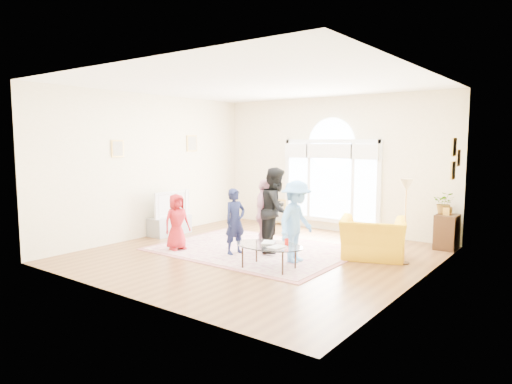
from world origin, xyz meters
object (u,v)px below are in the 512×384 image
Objects in this scene: area_rug at (254,249)px; television at (169,204)px; tv_console at (170,225)px; coffee_table at (269,246)px; armchair at (373,238)px.

area_rug is 3.46× the size of television.
coffee_table is (3.51, -0.98, 0.19)m from tv_console.
television is (-2.47, 0.03, 0.71)m from area_rug.
coffee_table is at bearing -42.73° from area_rug.
armchair is at bearing 9.37° from television.
armchair reaches higher than coffee_table.
armchair is (2.14, 0.79, 0.37)m from area_rug.
television is 4.69m from armchair.
area_rug is 2.83× the size of coffee_table.
armchair is at bearing 20.29° from area_rug.
television reaches higher than armchair.
tv_console is (-2.48, 0.03, 0.20)m from area_rug.
coffee_table reaches higher than tv_console.
tv_console is at bearing 180.00° from television.
coffee_table is (1.03, -0.95, 0.39)m from area_rug.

